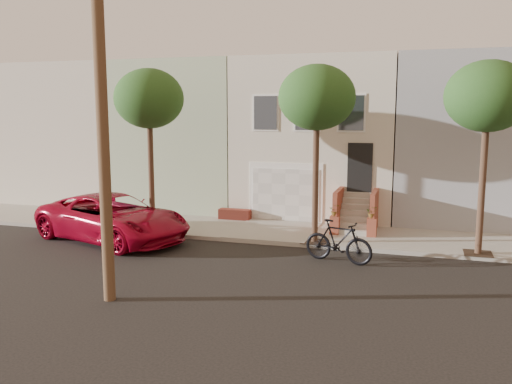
% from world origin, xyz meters
% --- Properties ---
extents(ground, '(90.00, 90.00, 0.00)m').
position_xyz_m(ground, '(0.00, 0.00, 0.00)').
color(ground, black).
rests_on(ground, ground).
extents(sidewalk, '(40.00, 3.70, 0.15)m').
position_xyz_m(sidewalk, '(0.00, 5.35, 0.07)').
color(sidewalk, '#9A978C').
rests_on(sidewalk, ground).
extents(house_row, '(33.10, 11.70, 7.00)m').
position_xyz_m(house_row, '(0.00, 11.19, 3.64)').
color(house_row, beige).
rests_on(house_row, sidewalk).
extents(tree_left, '(2.70, 2.57, 6.30)m').
position_xyz_m(tree_left, '(-5.50, 3.90, 5.26)').
color(tree_left, '#2D2116').
rests_on(tree_left, sidewalk).
extents(tree_mid, '(2.70, 2.57, 6.30)m').
position_xyz_m(tree_mid, '(1.00, 3.90, 5.26)').
color(tree_mid, '#2D2116').
rests_on(tree_mid, sidewalk).
extents(tree_right, '(2.70, 2.57, 6.30)m').
position_xyz_m(tree_right, '(6.50, 3.90, 5.26)').
color(tree_right, '#2D2116').
rests_on(tree_right, sidewalk).
extents(pickup_truck, '(6.85, 4.65, 1.74)m').
position_xyz_m(pickup_truck, '(-6.39, 2.47, 0.87)').
color(pickup_truck, '#A10622').
rests_on(pickup_truck, ground).
extents(motorcycle, '(2.38, 1.22, 1.38)m').
position_xyz_m(motorcycle, '(2.13, 2.01, 0.69)').
color(motorcycle, black).
rests_on(motorcycle, ground).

